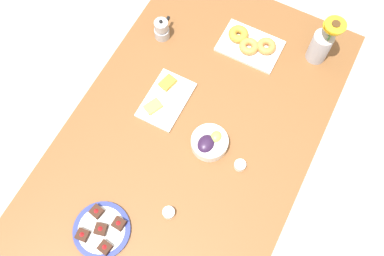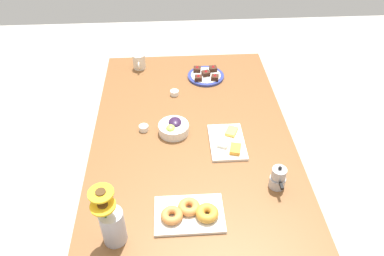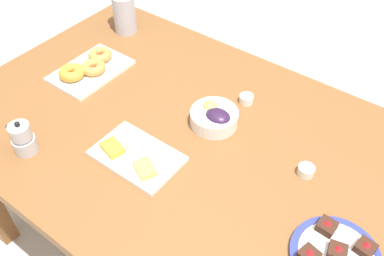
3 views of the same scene
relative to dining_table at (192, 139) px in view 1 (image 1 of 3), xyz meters
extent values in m
plane|color=#B7B2A8|center=(0.00, 0.00, -0.65)|extent=(6.00, 6.00, 0.00)
cube|color=brown|center=(0.00, 0.00, 0.07)|extent=(1.60, 1.00, 0.04)
cube|color=brown|center=(0.72, -0.42, -0.30)|extent=(0.07, 0.07, 0.70)
cube|color=brown|center=(-0.72, 0.42, -0.30)|extent=(0.07, 0.07, 0.70)
cube|color=brown|center=(0.72, 0.42, -0.30)|extent=(0.07, 0.07, 0.70)
cylinder|color=white|center=(-0.02, -0.09, 0.11)|extent=(0.15, 0.15, 0.05)
ellipsoid|color=#2D1938|center=(-0.04, -0.08, 0.13)|extent=(0.08, 0.07, 0.04)
ellipsoid|color=#9EC14C|center=(0.01, -0.11, 0.13)|extent=(0.05, 0.05, 0.04)
cube|color=white|center=(0.08, 0.17, 0.09)|extent=(0.26, 0.17, 0.01)
cube|color=#EFB74C|center=(0.02, 0.20, 0.11)|extent=(0.08, 0.08, 0.02)
cube|color=white|center=(0.10, 0.15, 0.11)|extent=(0.08, 0.07, 0.02)
cube|color=orange|center=(0.15, 0.20, 0.11)|extent=(0.08, 0.07, 0.02)
cube|color=white|center=(0.50, -0.04, 0.09)|extent=(0.19, 0.28, 0.01)
torus|color=#CE7F3E|center=(0.52, -0.11, 0.12)|extent=(0.10, 0.10, 0.03)
torus|color=#DA853F|center=(0.48, -0.04, 0.12)|extent=(0.11, 0.11, 0.03)
torus|color=gold|center=(0.52, 0.03, 0.12)|extent=(0.13, 0.13, 0.04)
cylinder|color=white|center=(-0.35, -0.08, 0.10)|extent=(0.05, 0.05, 0.03)
cylinder|color=#C68923|center=(-0.35, -0.08, 0.11)|extent=(0.04, 0.04, 0.01)
cylinder|color=white|center=(-0.05, -0.24, 0.10)|extent=(0.05, 0.05, 0.03)
cylinder|color=maroon|center=(-0.05, -0.24, 0.11)|extent=(0.04, 0.04, 0.01)
cylinder|color=navy|center=(-0.53, 0.12, 0.09)|extent=(0.22, 0.22, 0.01)
cylinder|color=white|center=(-0.53, 0.12, 0.09)|extent=(0.18, 0.18, 0.01)
cube|color=#381E14|center=(-0.58, 0.17, 0.11)|extent=(0.05, 0.05, 0.02)
cone|color=red|center=(-0.58, 0.17, 0.13)|extent=(0.02, 0.02, 0.01)
cube|color=#381E14|center=(-0.48, 0.17, 0.11)|extent=(0.05, 0.05, 0.02)
cone|color=red|center=(-0.48, 0.17, 0.13)|extent=(0.02, 0.02, 0.01)
cube|color=#381E14|center=(-0.58, 0.07, 0.11)|extent=(0.05, 0.05, 0.02)
cone|color=red|center=(-0.58, 0.07, 0.13)|extent=(0.02, 0.02, 0.01)
cube|color=#381E14|center=(-0.48, 0.07, 0.11)|extent=(0.05, 0.05, 0.02)
cone|color=red|center=(-0.48, 0.07, 0.13)|extent=(0.02, 0.02, 0.01)
cube|color=#381E14|center=(-0.53, 0.12, 0.11)|extent=(0.05, 0.05, 0.02)
cone|color=red|center=(-0.53, 0.12, 0.13)|extent=(0.02, 0.02, 0.01)
cylinder|color=#B2B2BC|center=(0.59, -0.33, 0.16)|extent=(0.09, 0.09, 0.16)
cylinder|color=#3D702D|center=(0.58, -0.35, 0.29)|extent=(0.01, 0.01, 0.10)
cylinder|color=yellow|center=(0.58, -0.35, 0.35)|extent=(0.09, 0.09, 0.01)
cylinder|color=#472D14|center=(0.58, -0.35, 0.35)|extent=(0.04, 0.04, 0.01)
cylinder|color=#3D702D|center=(0.60, -0.34, 0.27)|extent=(0.01, 0.01, 0.06)
cylinder|color=yellow|center=(0.60, -0.34, 0.31)|extent=(0.09, 0.09, 0.01)
cylinder|color=#472D14|center=(0.60, -0.34, 0.31)|extent=(0.04, 0.04, 0.01)
cylinder|color=#B7B7BC|center=(0.37, 0.35, 0.11)|extent=(0.07, 0.07, 0.05)
cylinder|color=#B7B7BC|center=(0.37, 0.35, 0.14)|extent=(0.05, 0.05, 0.01)
cylinder|color=#B7B7BC|center=(0.37, 0.35, 0.17)|extent=(0.06, 0.06, 0.04)
sphere|color=black|center=(0.37, 0.35, 0.20)|extent=(0.02, 0.02, 0.02)
cube|color=black|center=(0.42, 0.35, 0.15)|extent=(0.04, 0.01, 0.01)
camera|label=1|loc=(-0.61, -0.32, 1.76)|focal=40.00mm
camera|label=2|loc=(1.43, -0.09, 1.33)|focal=35.00mm
camera|label=3|loc=(-0.56, 0.75, 1.04)|focal=40.00mm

